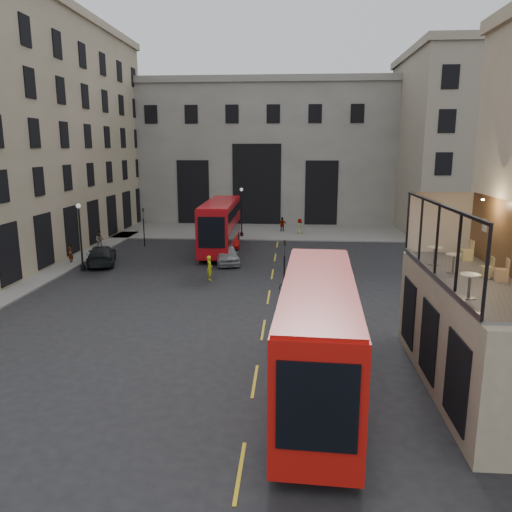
# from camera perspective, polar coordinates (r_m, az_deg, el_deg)

# --- Properties ---
(ground) EXTENTS (140.00, 140.00, 0.00)m
(ground) POSITION_cam_1_polar(r_m,az_deg,el_deg) (21.46, 5.36, -14.20)
(ground) COLOR black
(ground) RESTS_ON ground
(host_frontage) EXTENTS (3.00, 11.00, 4.50)m
(host_frontage) POSITION_cam_1_polar(r_m,az_deg,el_deg) (21.72, 23.09, -8.39)
(host_frontage) COLOR tan
(host_frontage) RESTS_ON ground
(cafe_floor) EXTENTS (3.00, 10.00, 0.10)m
(cafe_floor) POSITION_cam_1_polar(r_m,az_deg,el_deg) (21.06, 23.61, -2.51)
(cafe_floor) COLOR slate
(cafe_floor) RESTS_ON host_frontage
(gateway) EXTENTS (35.00, 10.60, 18.00)m
(gateway) POSITION_cam_1_polar(r_m,az_deg,el_deg) (67.34, 0.40, 12.17)
(gateway) COLOR #99978F
(gateway) RESTS_ON ground
(building_right) EXTENTS (16.60, 18.60, 20.00)m
(building_right) POSITION_cam_1_polar(r_m,az_deg,el_deg) (62.65, 23.88, 12.05)
(building_right) COLOR gray
(building_right) RESTS_ON ground
(pavement_far) EXTENTS (40.00, 12.00, 0.12)m
(pavement_far) POSITION_cam_1_polar(r_m,az_deg,el_deg) (58.24, -1.25, 2.92)
(pavement_far) COLOR slate
(pavement_far) RESTS_ON ground
(traffic_light_near) EXTENTS (0.16, 0.20, 3.80)m
(traffic_light_near) POSITION_cam_1_polar(r_m,az_deg,el_deg) (32.01, 3.26, -0.59)
(traffic_light_near) COLOR black
(traffic_light_near) RESTS_ON ground
(traffic_light_far) EXTENTS (0.16, 0.20, 3.80)m
(traffic_light_far) POSITION_cam_1_polar(r_m,az_deg,el_deg) (49.88, -12.74, 3.79)
(traffic_light_far) COLOR black
(traffic_light_far) RESTS_ON ground
(street_lamp_a) EXTENTS (0.36, 0.36, 5.33)m
(street_lamp_a) POSITION_cam_1_polar(r_m,az_deg,el_deg) (41.31, -19.37, 1.62)
(street_lamp_a) COLOR black
(street_lamp_a) RESTS_ON ground
(street_lamp_b) EXTENTS (0.36, 0.36, 5.33)m
(street_lamp_b) POSITION_cam_1_polar(r_m,az_deg,el_deg) (53.96, -1.66, 4.68)
(street_lamp_b) COLOR black
(street_lamp_b) RESTS_ON ground
(bus_near) EXTENTS (3.30, 11.95, 4.72)m
(bus_near) POSITION_cam_1_polar(r_m,az_deg,el_deg) (19.40, 7.08, -8.65)
(bus_near) COLOR red
(bus_near) RESTS_ON ground
(bus_far) EXTENTS (2.93, 11.83, 4.70)m
(bus_far) POSITION_cam_1_polar(r_m,az_deg,el_deg) (46.53, -4.08, 3.73)
(bus_far) COLOR #AF0C12
(bus_far) RESTS_ON ground
(car_a) EXTENTS (2.97, 5.00, 1.59)m
(car_a) POSITION_cam_1_polar(r_m,az_deg,el_deg) (41.92, -3.40, 0.22)
(car_a) COLOR #929599
(car_a) RESTS_ON ground
(car_b) EXTENTS (2.42, 4.22, 1.32)m
(car_b) POSITION_cam_1_polar(r_m,az_deg,el_deg) (48.81, -3.03, 1.79)
(car_b) COLOR #A30D0A
(car_b) RESTS_ON ground
(car_c) EXTENTS (3.66, 5.75, 1.55)m
(car_c) POSITION_cam_1_polar(r_m,az_deg,el_deg) (43.43, -17.23, 0.08)
(car_c) COLOR black
(car_c) RESTS_ON ground
(bicycle) EXTENTS (1.77, 0.78, 0.90)m
(bicycle) POSITION_cam_1_polar(r_m,az_deg,el_deg) (33.80, 4.10, -3.36)
(bicycle) COLOR gray
(bicycle) RESTS_ON ground
(cyclist) EXTENTS (0.66, 0.78, 1.83)m
(cyclist) POSITION_cam_1_polar(r_m,az_deg,el_deg) (36.73, -5.33, -1.36)
(cyclist) COLOR #CADA16
(cyclist) RESTS_ON ground
(pedestrian_a) EXTENTS (0.94, 0.79, 1.71)m
(pedestrian_a) POSITION_cam_1_polar(r_m,az_deg,el_deg) (50.29, -17.43, 1.78)
(pedestrian_a) COLOR gray
(pedestrian_a) RESTS_ON ground
(pedestrian_b) EXTENTS (1.10, 1.11, 1.54)m
(pedestrian_b) POSITION_cam_1_polar(r_m,az_deg,el_deg) (54.45, -4.20, 2.99)
(pedestrian_b) COLOR gray
(pedestrian_b) RESTS_ON ground
(pedestrian_c) EXTENTS (1.06, 0.56, 1.73)m
(pedestrian_c) POSITION_cam_1_polar(r_m,az_deg,el_deg) (57.35, 3.03, 3.58)
(pedestrian_c) COLOR gray
(pedestrian_c) RESTS_ON ground
(pedestrian_d) EXTENTS (0.84, 1.02, 1.79)m
(pedestrian_d) POSITION_cam_1_polar(r_m,az_deg,el_deg) (56.00, 5.00, 3.36)
(pedestrian_d) COLOR gray
(pedestrian_d) RESTS_ON ground
(pedestrian_e) EXTENTS (0.53, 0.70, 1.72)m
(pedestrian_e) POSITION_cam_1_polar(r_m,az_deg,el_deg) (44.41, -20.47, 0.22)
(pedestrian_e) COLOR gray
(pedestrian_e) RESTS_ON ground
(cafe_table_near) EXTENTS (0.67, 0.67, 0.84)m
(cafe_table_near) POSITION_cam_1_polar(r_m,az_deg,el_deg) (18.14, 23.23, -2.77)
(cafe_table_near) COLOR white
(cafe_table_near) RESTS_ON cafe_floor
(cafe_table_mid) EXTENTS (0.62, 0.62, 0.78)m
(cafe_table_mid) POSITION_cam_1_polar(r_m,az_deg,el_deg) (21.58, 21.65, -0.47)
(cafe_table_mid) COLOR silver
(cafe_table_mid) RESTS_ON cafe_floor
(cafe_table_far) EXTENTS (0.63, 0.63, 0.79)m
(cafe_table_far) POSITION_cam_1_polar(r_m,az_deg,el_deg) (22.78, 19.73, 0.34)
(cafe_table_far) COLOR silver
(cafe_table_far) RESTS_ON cafe_floor
(cafe_chair_b) EXTENTS (0.50, 0.50, 0.89)m
(cafe_chair_b) POSITION_cam_1_polar(r_m,az_deg,el_deg) (21.03, 26.24, -1.88)
(cafe_chair_b) COLOR tan
(cafe_chair_b) RESTS_ON cafe_floor
(cafe_chair_c) EXTENTS (0.42, 0.42, 0.81)m
(cafe_chair_c) POSITION_cam_1_polar(r_m,az_deg,el_deg) (21.44, 24.91, -1.56)
(cafe_chair_c) COLOR tan
(cafe_chair_c) RESTS_ON cafe_floor
(cafe_chair_d) EXTENTS (0.46, 0.46, 0.91)m
(cafe_chair_d) POSITION_cam_1_polar(r_m,az_deg,el_deg) (24.27, 22.96, 0.20)
(cafe_chair_d) COLOR #DCC67F
(cafe_chair_d) RESTS_ON cafe_floor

